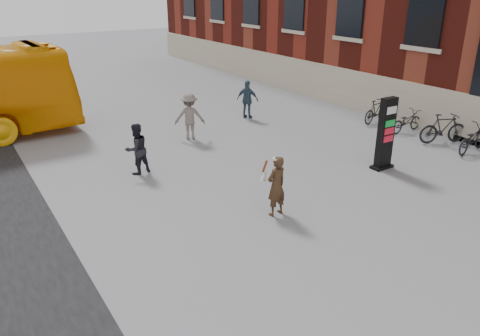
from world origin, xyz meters
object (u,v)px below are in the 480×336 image
woman (276,185)px  pedestrian_a (137,149)px  pedestrian_c (248,100)px  bike_5 (443,128)px  pedestrian_b (190,116)px  bike_4 (472,139)px  bike_7 (376,111)px  info_pylon (386,134)px  bike_6 (406,121)px

woman → pedestrian_a: 4.99m
pedestrian_c → bike_5: (4.24, -6.78, -0.27)m
pedestrian_b → pedestrian_c: size_ratio=1.07×
pedestrian_b → bike_4: pedestrian_b is taller
pedestrian_c → bike_7: size_ratio=1.00×
pedestrian_b → bike_7: 8.05m
bike_4 → bike_5: bearing=-8.3°
bike_5 → info_pylon: bearing=120.9°
pedestrian_c → woman: bearing=115.5°
pedestrian_b → bike_4: bearing=166.7°
bike_5 → bike_7: bike_5 is taller
pedestrian_a → pedestrian_b: 3.71m
pedestrian_b → woman: bearing=109.3°
info_pylon → woman: size_ratio=1.45×
pedestrian_a → bike_6: bearing=158.3°
info_pylon → bike_6: 4.50m
bike_5 → bike_7: (0.00, 3.24, -0.06)m
bike_5 → pedestrian_b: bearing=77.1°
woman → pedestrian_a: size_ratio=0.99×
bike_5 → bike_7: 3.24m
bike_7 → pedestrian_a: bearing=80.0°
info_pylon → bike_7: 5.44m
bike_4 → bike_7: size_ratio=1.13×
bike_6 → bike_7: size_ratio=1.01×
bike_4 → bike_6: bike_4 is taller
bike_7 → info_pylon: bearing=124.9°
info_pylon → pedestrian_b: (-3.85, 6.08, -0.27)m
pedestrian_b → bike_6: size_ratio=1.06×
pedestrian_c → pedestrian_a: bearing=82.9°
bike_5 → bike_7: bearing=22.9°
pedestrian_b → info_pylon: bearing=150.0°
pedestrian_a → bike_4: size_ratio=0.87×
bike_4 → pedestrian_a: bearing=58.9°
info_pylon → bike_7: (3.86, 3.79, -0.66)m
pedestrian_a → bike_7: pedestrian_a is taller
pedestrian_c → bike_4: pedestrian_c is taller
bike_6 → bike_5: bearing=179.0°
info_pylon → bike_5: 3.94m
bike_6 → info_pylon: bearing=118.7°
pedestrian_a → bike_4: (10.68, -4.49, -0.32)m
pedestrian_a → bike_4: bearing=144.4°
info_pylon → pedestrian_a: 7.84m
pedestrian_a → bike_5: bearing=149.9°
woman → pedestrian_b: 6.89m
bike_6 → bike_7: (0.00, 1.59, 0.06)m
bike_7 → bike_4: bearing=170.4°
bike_5 → bike_4: bearing=-157.1°
pedestrian_a → bike_6: (10.68, -1.66, -0.37)m
info_pylon → bike_7: bearing=44.7°
woman → pedestrian_a: pedestrian_a is taller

